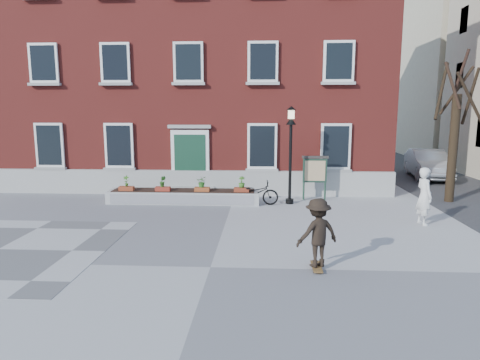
# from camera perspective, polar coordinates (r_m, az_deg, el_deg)

# --- Properties ---
(ground) EXTENTS (100.00, 100.00, 0.00)m
(ground) POSITION_cam_1_polar(r_m,az_deg,el_deg) (10.67, -3.96, -11.53)
(ground) COLOR #98979A
(ground) RESTS_ON ground
(bicycle) EXTENTS (1.91, 0.77, 0.98)m
(bicycle) POSITION_cam_1_polar(r_m,az_deg,el_deg) (17.13, 2.02, -1.74)
(bicycle) COLOR black
(bicycle) RESTS_ON ground
(parked_car) EXTENTS (2.29, 5.03, 1.60)m
(parked_car) POSITION_cam_1_polar(r_m,az_deg,el_deg) (25.92, 23.75, 1.97)
(parked_car) COLOR silver
(parked_car) RESTS_ON ground
(bystander) EXTENTS (0.59, 0.78, 1.92)m
(bystander) POSITION_cam_1_polar(r_m,az_deg,el_deg) (15.41, 23.34, -2.00)
(bystander) COLOR silver
(bystander) RESTS_ON ground
(brick_building) EXTENTS (18.40, 10.85, 12.60)m
(brick_building) POSITION_cam_1_polar(r_m,az_deg,el_deg) (24.21, -4.77, 15.32)
(brick_building) COLOR maroon
(brick_building) RESTS_ON ground
(planter_assembly) EXTENTS (6.20, 1.12, 1.15)m
(planter_assembly) POSITION_cam_1_polar(r_m,az_deg,el_deg) (17.72, -7.49, -2.05)
(planter_assembly) COLOR #B4B5B0
(planter_assembly) RESTS_ON ground
(bare_tree) EXTENTS (1.83, 1.83, 6.16)m
(bare_tree) POSITION_cam_1_polar(r_m,az_deg,el_deg) (19.51, 26.67, 5.45)
(bare_tree) COLOR black
(bare_tree) RESTS_ON ground
(lamp_post) EXTENTS (0.40, 0.40, 3.93)m
(lamp_post) POSITION_cam_1_polar(r_m,az_deg,el_deg) (17.22, 6.77, 5.14)
(lamp_post) COLOR black
(lamp_post) RESTS_ON ground
(notice_board) EXTENTS (1.10, 0.16, 1.87)m
(notice_board) POSITION_cam_1_polar(r_m,az_deg,el_deg) (18.26, 9.95, 1.28)
(notice_board) COLOR #1B3728
(notice_board) RESTS_ON ground
(skateboarder) EXTENTS (1.23, 1.01, 1.74)m
(skateboarder) POSITION_cam_1_polar(r_m,az_deg,el_deg) (10.41, 10.31, -6.95)
(skateboarder) COLOR brown
(skateboarder) RESTS_ON ground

